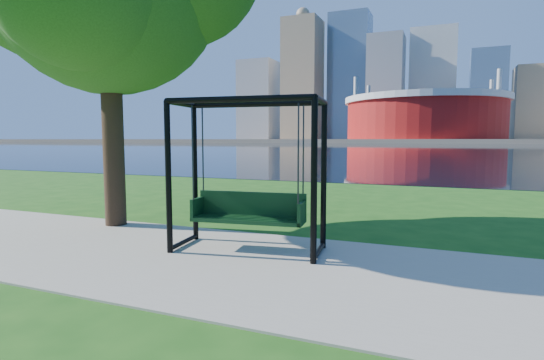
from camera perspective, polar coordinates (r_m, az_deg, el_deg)
The scene contains 7 objects.
ground at distance 6.97m, azimuth 0.42°, elevation -10.56°, with size 900.00×900.00×0.00m, color #1E5114.
path at distance 6.52m, azimuth -1.27°, elevation -11.55°, with size 120.00×4.00×0.03m, color #9E937F.
river at distance 108.25m, azimuth 21.28°, elevation 4.11°, with size 900.00×180.00×0.02m, color black.
far_bank at distance 312.21m, azimuth 22.19°, elevation 4.93°, with size 900.00×228.00×2.00m, color #937F60.
stadium at distance 241.84m, azimuth 19.77°, elevation 8.10°, with size 83.00×83.00×32.00m.
skyline at distance 327.43m, azimuth 21.67°, elevation 11.07°, with size 392.00×66.00×96.50m.
swing at distance 7.22m, azimuth -3.20°, elevation 0.16°, with size 2.65×1.41×2.60m.
Camera 1 is at (2.52, -6.20, 1.93)m, focal length 28.00 mm.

